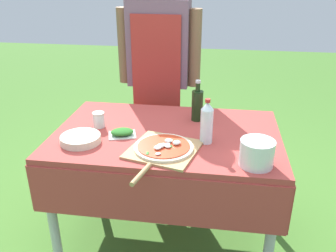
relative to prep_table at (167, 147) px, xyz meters
name	(u,v)px	position (x,y,z in m)	size (l,w,h in m)	color
ground_plane	(167,234)	(0.00, 0.00, -0.67)	(12.00, 12.00, 0.00)	#477A2D
prep_table	(167,147)	(0.00, 0.00, 0.00)	(1.34, 0.87, 0.77)	#A83D38
person_cook	(159,65)	(-0.17, 0.71, 0.32)	(0.63, 0.22, 1.67)	#70604C
pizza_on_peel	(163,149)	(0.02, -0.24, 0.12)	(0.42, 0.56, 0.06)	tan
oil_bottle	(197,105)	(0.16, 0.21, 0.21)	(0.07, 0.07, 0.26)	black
water_bottle	(207,122)	(0.23, -0.10, 0.22)	(0.07, 0.07, 0.25)	silver
herb_container	(122,132)	(-0.25, -0.08, 0.12)	(0.18, 0.16, 0.04)	silver
mixing_tub	(257,153)	(0.49, -0.31, 0.17)	(0.17, 0.17, 0.13)	silver
plate_stack	(81,139)	(-0.45, -0.20, 0.12)	(0.23, 0.23, 0.04)	beige
sauce_jar	(99,121)	(-0.42, 0.02, 0.14)	(0.07, 0.07, 0.09)	silver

